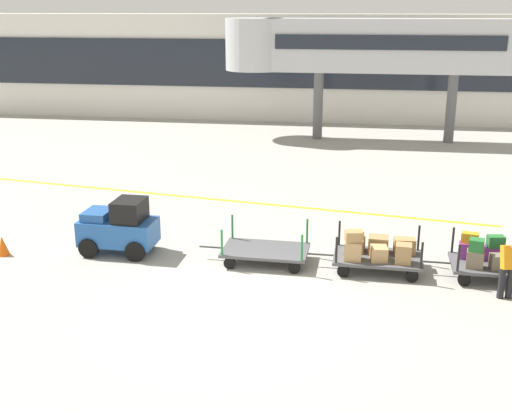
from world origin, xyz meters
The scene contains 10 objects.
ground_plane centered at (0.00, 0.00, 0.00)m, with size 120.00×120.00×0.00m, color #9E9B91.
apron_lead_line centered at (-2.72, 8.29, 0.00)m, with size 20.17×0.20×0.01m, color yellow.
terminal_building centered at (0.00, 25.97, 3.14)m, with size 48.21×2.51×6.26m.
jet_bridge centered at (2.25, 19.99, 4.77)m, with size 14.31×3.00×6.12m.
baggage_tug centered at (-3.93, 2.73, 0.75)m, with size 2.13×1.27×1.58m.
baggage_cart_lead centered at (0.23, 2.63, 0.35)m, with size 3.02×1.46×1.10m.
baggage_cart_middle centered at (3.19, 2.55, 0.55)m, with size 3.02×1.46×1.19m.
baggage_cart_tail centered at (6.17, 2.48, 0.54)m, with size 3.02×1.46×1.16m.
baggage_handler centered at (6.22, 1.25, 0.87)m, with size 0.45×0.47×1.56m.
safety_cone_far centered at (-7.12, 2.03, 0.28)m, with size 0.36×0.36×0.55m, color #EA590F.
Camera 1 is at (2.48, -13.36, 6.68)m, focal length 44.74 mm.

